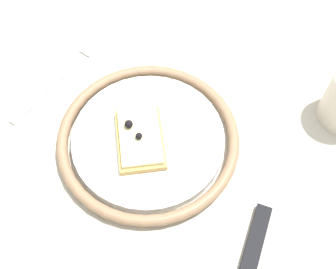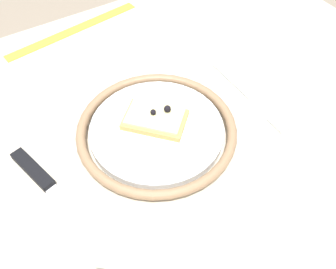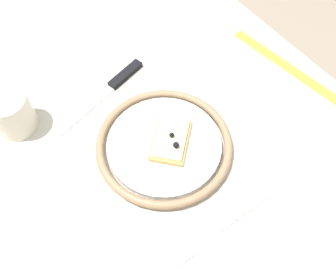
{
  "view_description": "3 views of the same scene",
  "coord_description": "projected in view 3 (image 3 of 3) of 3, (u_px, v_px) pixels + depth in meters",
  "views": [
    {
      "loc": [
        0.16,
        -0.27,
        1.3
      ],
      "look_at": [
        -0.01,
        -0.02,
        0.78
      ],
      "focal_mm": 45.81,
      "sensor_mm": 36.0,
      "label": 1
    },
    {
      "loc": [
        0.15,
        0.3,
        1.22
      ],
      "look_at": [
        -0.05,
        -0.02,
        0.77
      ],
      "focal_mm": 39.13,
      "sensor_mm": 36.0,
      "label": 2
    },
    {
      "loc": [
        -0.34,
        0.17,
        1.4
      ],
      "look_at": [
        -0.02,
        -0.05,
        0.78
      ],
      "focal_mm": 40.92,
      "sensor_mm": 36.0,
      "label": 3
    }
  ],
  "objects": [
    {
      "name": "dining_table",
      "position": [
        141.0,
        163.0,
        0.81
      ],
      "size": [
        1.16,
        0.87,
        0.76
      ],
      "color": "#BCB29E",
      "rests_on": "ground_plane"
    },
    {
      "name": "plate",
      "position": [
        164.0,
        145.0,
        0.73
      ],
      "size": [
        0.26,
        0.26,
        0.02
      ],
      "color": "white",
      "rests_on": "dining_table"
    },
    {
      "name": "cup",
      "position": [
        12.0,
        113.0,
        0.73
      ],
      "size": [
        0.08,
        0.08,
        0.08
      ],
      "primitive_type": "cylinder",
      "color": "beige",
      "rests_on": "dining_table"
    },
    {
      "name": "pizza_slice_near",
      "position": [
        171.0,
        140.0,
        0.72
      ],
      "size": [
        0.12,
        0.12,
        0.03
      ],
      "color": "tan",
      "rests_on": "plate"
    },
    {
      "name": "knife",
      "position": [
        115.0,
        84.0,
        0.82
      ],
      "size": [
        0.08,
        0.24,
        0.01
      ],
      "color": "silver",
      "rests_on": "dining_table"
    },
    {
      "name": "measuring_tape",
      "position": [
        290.0,
        69.0,
        0.85
      ],
      "size": [
        0.31,
        0.06,
        0.0
      ],
      "primitive_type": "cube",
      "rotation": [
        0.0,
        0.0,
        0.13
      ],
      "color": "yellow",
      "rests_on": "dining_table"
    },
    {
      "name": "fork",
      "position": [
        222.0,
        227.0,
        0.65
      ],
      "size": [
        0.02,
        0.2,
        0.0
      ],
      "color": "#BBBBBB",
      "rests_on": "dining_table"
    },
    {
      "name": "ground_plane",
      "position": [
        152.0,
        251.0,
        1.38
      ],
      "size": [
        6.0,
        6.0,
        0.0
      ],
      "primitive_type": "plane",
      "color": "gray"
    }
  ]
}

